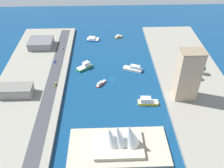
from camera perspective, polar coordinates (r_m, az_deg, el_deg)
name	(u,v)px	position (r m, az deg, el deg)	size (l,w,h in m)	color
ground_plane	(112,79)	(261.48, 0.02, 1.26)	(440.00, 440.00, 0.00)	navy
quay_west	(190,76)	(276.10, 17.79, 1.86)	(70.00, 240.00, 3.45)	gray
quay_east	(33,79)	(271.37, -18.06, 1.10)	(70.00, 240.00, 3.45)	gray
peninsula_point	(119,147)	(195.73, 1.54, -14.49)	(77.62, 38.00, 2.00)	#A89E89
road_strip	(54,77)	(264.92, -13.52, 1.54)	(12.06, 228.00, 0.15)	#38383D
ferry_white_commuter	(133,68)	(274.02, 5.02, 3.64)	(22.53, 14.27, 6.68)	silver
tugboat_red	(101,83)	(252.88, -2.63, 0.14)	(11.01, 13.36, 3.90)	red
water_taxi_orange	(119,37)	(342.44, 1.57, 11.05)	(11.02, 7.14, 3.96)	orange
catamaran_blue	(93,39)	(336.87, -4.56, 10.48)	(18.15, 11.72, 4.06)	blue
ferry_yellow_fast	(147,101)	(231.44, 8.26, -4.05)	(20.98, 7.77, 7.21)	yellow
ferry_green_doubledeck	(85,67)	(277.87, -6.43, 4.08)	(18.75, 17.09, 7.30)	#2D8C4C
warehouse_low_gray	(41,43)	(324.61, -16.30, 9.17)	(30.01, 27.06, 8.95)	gray
carpark_squat_concrete	(15,91)	(250.37, -21.87, -1.45)	(34.99, 15.59, 9.78)	gray
apartment_midrise_tan	(188,75)	(228.72, 17.36, 2.00)	(20.74, 14.79, 49.66)	tan
hatchback_blue	(55,62)	(289.22, -13.29, 5.14)	(2.03, 5.05, 1.46)	black
taxi_yellow_cab	(55,84)	(253.02, -13.20, -0.09)	(2.02, 5.25, 1.64)	black
van_white	(62,48)	(313.76, -11.59, 8.16)	(1.87, 4.52, 1.52)	black
traffic_light_waterfront	(62,62)	(279.73, -11.56, 5.05)	(0.36, 0.36, 6.50)	black
opera_landmark	(120,138)	(187.83, 2.00, -12.57)	(37.78, 27.15, 23.42)	#BCAD93
park_tree_cluster	(200,71)	(271.85, 19.86, 2.88)	(16.12, 15.49, 10.21)	brown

